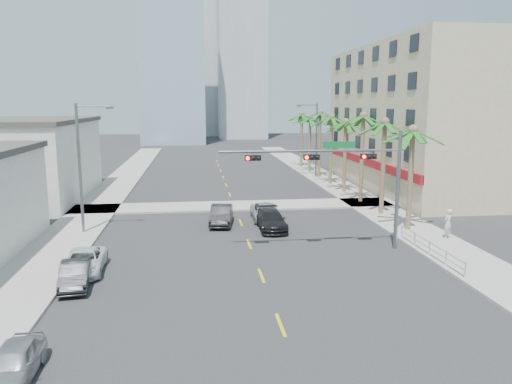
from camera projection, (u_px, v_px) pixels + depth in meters
ground at (273, 306)px, 22.47m from camera, size 260.00×260.00×0.00m
sidewalk_right at (374, 207)px, 43.43m from camera, size 4.00×120.00×0.15m
sidewalk_left at (90, 214)px, 40.57m from camera, size 4.00×120.00×0.15m
sidewalk_cross at (235, 206)px, 43.96m from camera, size 80.00×4.00×0.15m
building_right at (434, 118)px, 53.09m from camera, size 15.25×28.00×15.00m
building_left_far at (23, 161)px, 46.88m from camera, size 11.00×18.00×7.20m
tower_far_left at (172, 34)px, 110.14m from camera, size 14.00×14.00×48.00m
tower_far_right at (242, 19)px, 125.77m from camera, size 12.00×12.00×60.00m
tower_far_center at (195, 60)px, 140.58m from camera, size 16.00×16.00×42.00m
traffic_signal_mast at (348, 169)px, 30.04m from camera, size 11.12×0.54×7.20m
palm_tree_0 at (413, 131)px, 34.34m from camera, size 4.80×4.80×7.80m
palm_tree_1 at (385, 123)px, 39.36m from camera, size 4.80×4.80×8.16m
palm_tree_2 at (363, 117)px, 44.38m from camera, size 4.80×4.80×8.52m
palm_tree_3 at (346, 123)px, 49.58m from camera, size 4.80×4.80×7.80m
palm_tree_4 at (332, 118)px, 54.60m from camera, size 4.80×4.80×8.16m
palm_tree_5 at (320, 114)px, 59.62m from camera, size 4.80×4.80×8.52m
palm_tree_6 at (310, 118)px, 64.83m from camera, size 4.80×4.80×7.80m
palm_tree_7 at (302, 115)px, 69.85m from camera, size 4.80×4.80×8.16m
streetlight_left at (82, 162)px, 33.95m from camera, size 2.55×0.25×9.00m
streetlight_right at (315, 136)px, 60.03m from camera, size 2.55×0.25×9.00m
guardrail at (430, 246)px, 29.44m from camera, size 0.08×8.08×1.00m
car_parked_near at (14, 363)px, 16.33m from camera, size 1.53×3.61×1.22m
car_parked_mid at (75, 275)px, 24.70m from camera, size 1.84×3.96×1.25m
car_parked_far at (84, 262)px, 26.78m from camera, size 2.22×4.50×1.23m
car_lane_left at (221, 215)px, 37.45m from camera, size 2.06×4.56×1.45m
car_lane_center at (265, 212)px, 38.86m from camera, size 2.19×4.59×1.26m
car_lane_right at (271, 220)px, 35.94m from camera, size 1.94×4.73×1.37m
pedestrian at (448, 224)px, 33.02m from camera, size 0.86×0.77×1.98m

